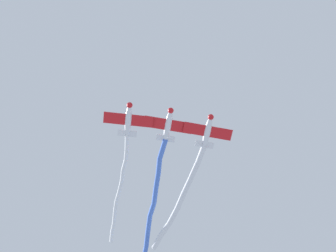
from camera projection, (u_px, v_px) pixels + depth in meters
airplane_lead at (128, 120)px, 76.20m from camera, size 8.06×6.11×1.99m
smoke_trail_lead at (119, 192)px, 83.14m from camera, size 4.04×23.54×5.08m
airplane_left_wing at (168, 125)px, 76.83m from camera, size 8.03×6.05×1.99m
smoke_trail_left_wing at (153, 203)px, 82.03m from camera, size 4.45×24.00×1.95m
airplane_right_wing at (208, 131)px, 76.90m from camera, size 8.02×6.03×1.99m
smoke_trail_right_wing at (180, 200)px, 80.96m from camera, size 3.19×21.27×1.92m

